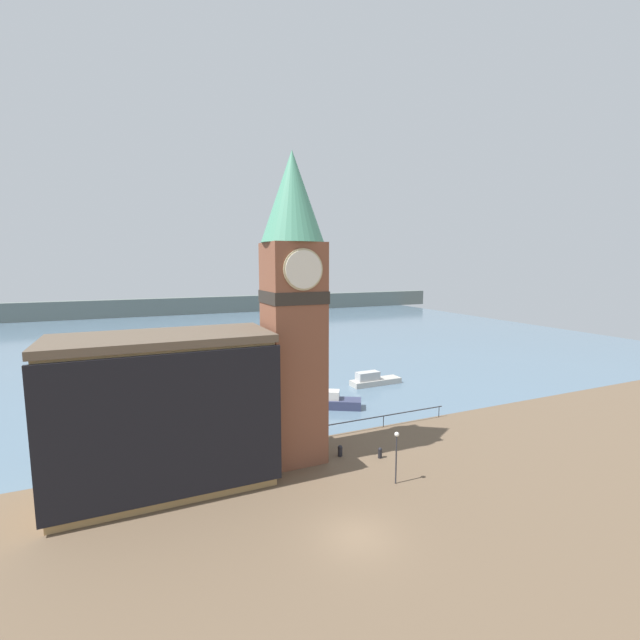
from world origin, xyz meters
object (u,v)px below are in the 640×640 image
object	(u,v)px
pier_building	(165,412)
mooring_bollard_far	(380,452)
boat_near	(335,401)
mooring_bollard_near	(340,450)
boat_far	(373,380)
lamp_post	(396,447)
clock_tower	(293,301)

from	to	relation	value
pier_building	mooring_bollard_far	size ratio (longest dim) A/B	16.73
boat_near	mooring_bollard_near	bearing A→B (deg)	-84.47
boat_far	lamp_post	size ratio (longest dim) A/B	1.79
boat_near	pier_building	bearing A→B (deg)	-120.91
pier_building	boat_near	size ratio (longest dim) A/B	2.67
boat_near	mooring_bollard_near	size ratio (longest dim) A/B	5.90
pier_building	mooring_bollard_near	bearing A→B (deg)	-2.80
boat_far	lamp_post	distance (m)	24.17
boat_near	boat_far	xyz separation A→B (m)	(8.04, 5.81, -0.06)
mooring_bollard_near	mooring_bollard_far	distance (m)	3.07
boat_far	mooring_bollard_near	distance (m)	20.49
mooring_bollard_near	lamp_post	world-z (taller)	lamp_post
clock_tower	mooring_bollard_far	distance (m)	13.39
clock_tower	lamp_post	world-z (taller)	clock_tower
boat_far	mooring_bollard_far	world-z (taller)	boat_far
lamp_post	boat_far	bearing A→B (deg)	62.59
boat_near	boat_far	world-z (taller)	boat_near
clock_tower	mooring_bollard_far	size ratio (longest dim) A/B	27.44
boat_near	mooring_bollard_far	size ratio (longest dim) A/B	6.27
boat_near	mooring_bollard_near	distance (m)	11.29
boat_far	boat_near	bearing A→B (deg)	-145.28
mooring_bollard_far	mooring_bollard_near	bearing A→B (deg)	149.98
boat_far	mooring_bollard_far	size ratio (longest dim) A/B	7.86
pier_building	boat_far	world-z (taller)	pier_building
clock_tower	boat_far	xyz separation A→B (m)	(15.96, 14.84, -11.50)
mooring_bollard_far	clock_tower	bearing A→B (deg)	154.78
mooring_bollard_near	mooring_bollard_far	bearing A→B (deg)	-30.02
pier_building	boat_far	bearing A→B (deg)	31.56
mooring_bollard_far	lamp_post	world-z (taller)	lamp_post
clock_tower	mooring_bollard_near	world-z (taller)	clock_tower
pier_building	clock_tower	bearing A→B (deg)	4.05
clock_tower	boat_near	bearing A→B (deg)	48.75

